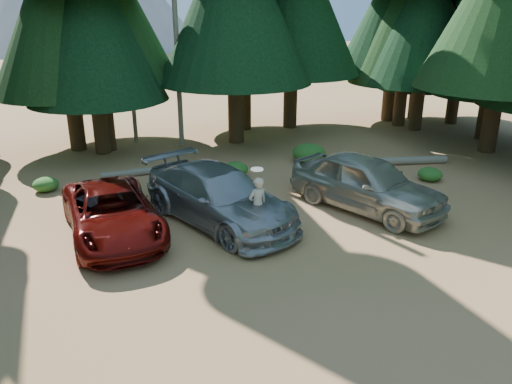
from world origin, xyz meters
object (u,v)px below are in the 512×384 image
silver_minivan_center (219,196)px  log_mid (212,184)px  frisbee_player (258,204)px  log_left (151,171)px  log_right (388,161)px  silver_minivan_right (366,183)px  red_pickup (112,213)px

silver_minivan_center → log_mid: 3.42m
frisbee_player → log_left: size_ratio=0.48×
silver_minivan_center → log_right: bearing=0.3°
silver_minivan_right → log_mid: 5.89m
silver_minivan_center → log_left: (-1.11, 5.69, -0.73)m
red_pickup → log_right: 12.32m
log_right → red_pickup: bearing=-151.3°
log_mid → frisbee_player: bearing=-78.8°
silver_minivan_center → log_left: size_ratio=1.52×
frisbee_player → log_left: frisbee_player is taller
log_left → log_mid: size_ratio=1.29×
frisbee_player → silver_minivan_right: bearing=-179.3°
silver_minivan_center → log_left: silver_minivan_center is taller
log_right → silver_minivan_right: bearing=-118.8°
red_pickup → silver_minivan_right: 8.29m
red_pickup → frisbee_player: bearing=-27.9°
frisbee_player → log_right: 9.38m
red_pickup → frisbee_player: (3.91, -1.88, 0.36)m
red_pickup → log_mid: size_ratio=1.76×
log_left → frisbee_player: bearing=-75.5°
silver_minivan_center → log_mid: silver_minivan_center is taller
log_mid → log_left: bearing=140.2°
red_pickup → silver_minivan_right: silver_minivan_right is taller
red_pickup → frisbee_player: frisbee_player is taller
log_right → frisbee_player: bearing=-134.4°
silver_minivan_right → log_mid: silver_minivan_right is taller
frisbee_player → log_mid: bearing=-101.6°
frisbee_player → red_pickup: bearing=-35.7°
red_pickup → log_left: size_ratio=1.36×
frisbee_player → log_right: bearing=-160.0°
silver_minivan_right → frisbee_player: 4.38m
silver_minivan_center → log_right: size_ratio=1.13×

